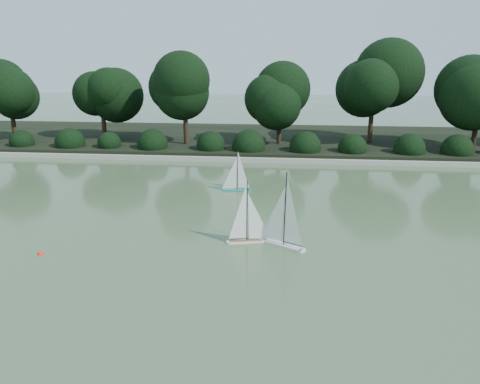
% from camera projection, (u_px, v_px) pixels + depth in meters
% --- Properties ---
extents(ground, '(80.00, 80.00, 0.00)m').
position_uv_depth(ground, '(220.00, 258.00, 9.74)').
color(ground, '#3A5231').
rests_on(ground, ground).
extents(pond_coping, '(40.00, 0.35, 0.18)m').
position_uv_depth(pond_coping, '(252.00, 160.00, 18.30)').
color(pond_coping, gray).
rests_on(pond_coping, ground).
extents(far_bank, '(40.00, 8.00, 0.30)m').
position_uv_depth(far_bank, '(258.00, 140.00, 22.10)').
color(far_bank, black).
rests_on(far_bank, ground).
extents(tree_line, '(26.31, 3.93, 4.39)m').
position_uv_depth(tree_line, '(285.00, 89.00, 19.78)').
color(tree_line, black).
rests_on(tree_line, ground).
extents(shrub_hedge, '(29.10, 1.10, 1.10)m').
position_uv_depth(shrub_hedge, '(253.00, 146.00, 19.06)').
color(shrub_hedge, black).
rests_on(shrub_hedge, ground).
extents(sailboat_white_a, '(1.20, 0.83, 1.79)m').
position_uv_depth(sailboat_white_a, '(278.00, 233.00, 10.33)').
color(sailboat_white_a, silver).
rests_on(sailboat_white_a, ground).
extents(sailboat_white_b, '(1.13, 0.40, 1.54)m').
position_uv_depth(sailboat_white_b, '(252.00, 232.00, 10.49)').
color(sailboat_white_b, white).
rests_on(sailboat_white_b, ground).
extents(sailboat_orange, '(0.86, 0.26, 1.18)m').
position_uv_depth(sailboat_orange, '(234.00, 182.00, 14.77)').
color(sailboat_orange, '#D76704').
rests_on(sailboat_orange, ground).
extents(sailboat_teal, '(1.01, 0.17, 1.39)m').
position_uv_depth(sailboat_teal, '(234.00, 184.00, 14.43)').
color(sailboat_teal, '#17877E').
rests_on(sailboat_teal, ground).
extents(race_buoy, '(0.13, 0.13, 0.13)m').
position_uv_depth(race_buoy, '(41.00, 254.00, 9.92)').
color(race_buoy, '#FF290D').
rests_on(race_buoy, ground).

